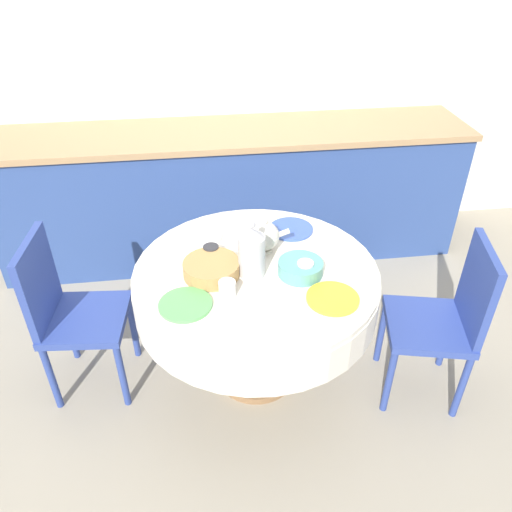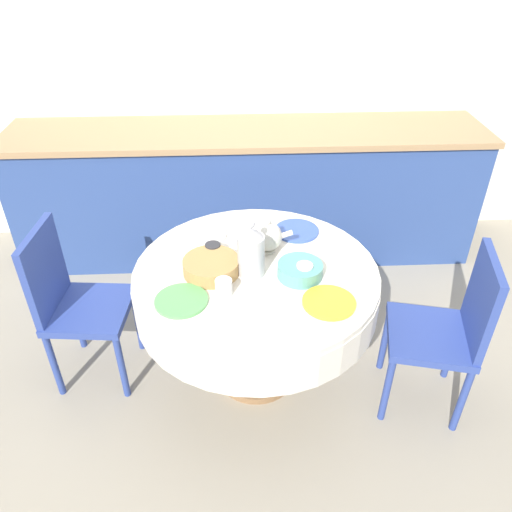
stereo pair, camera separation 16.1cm
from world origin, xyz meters
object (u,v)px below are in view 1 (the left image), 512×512
coffee_carafe (252,252)px  teapot (265,236)px  chair_right (68,309)px  chair_left (446,316)px

coffee_carafe → teapot: 0.21m
chair_right → coffee_carafe: coffee_carafe is taller
chair_right → teapot: (1.00, 0.08, 0.30)m
chair_right → coffee_carafe: bearing=88.2°
chair_right → chair_left: bearing=85.9°
chair_left → coffee_carafe: (-0.94, 0.19, 0.34)m
chair_left → coffee_carafe: coffee_carafe is taller
chair_left → chair_right: 1.87m
chair_left → teapot: 0.97m
chair_left → chair_right: (-1.85, 0.30, 0.00)m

